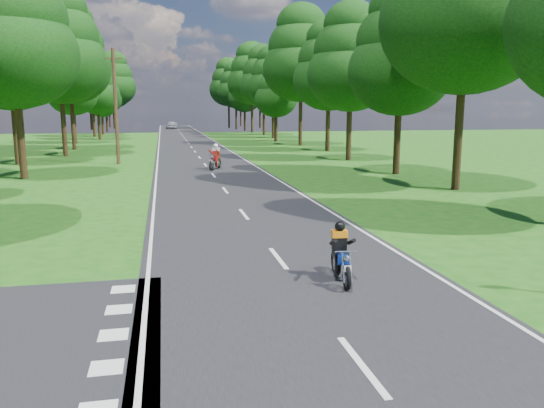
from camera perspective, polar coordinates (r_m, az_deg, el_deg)
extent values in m
plane|color=#164F12|center=(12.06, 2.71, -8.50)|extent=(160.00, 160.00, 0.00)
cube|color=black|center=(61.25, -8.96, 6.44)|extent=(7.00, 140.00, 0.02)
cube|color=silver|center=(8.53, 9.63, -16.71)|extent=(0.12, 2.00, 0.01)
cube|color=silver|center=(13.91, 0.67, -5.83)|extent=(0.12, 2.00, 0.01)
cube|color=silver|center=(19.65, -3.04, -1.10)|extent=(0.12, 2.00, 0.01)
cube|color=silver|center=(25.52, -5.06, 1.49)|extent=(0.12, 2.00, 0.01)
cube|color=silver|center=(31.43, -6.32, 3.10)|extent=(0.12, 2.00, 0.01)
cube|color=silver|center=(37.37, -7.18, 4.20)|extent=(0.12, 2.00, 0.01)
cube|color=silver|center=(43.33, -7.81, 5.00)|extent=(0.12, 2.00, 0.01)
cube|color=silver|center=(49.30, -8.28, 5.60)|extent=(0.12, 2.00, 0.01)
cube|color=silver|center=(55.27, -8.66, 6.08)|extent=(0.12, 2.00, 0.01)
cube|color=silver|center=(61.25, -8.96, 6.46)|extent=(0.12, 2.00, 0.01)
cube|color=silver|center=(67.24, -9.21, 6.77)|extent=(0.12, 2.00, 0.01)
cube|color=silver|center=(73.22, -9.42, 7.03)|extent=(0.12, 2.00, 0.01)
cube|color=silver|center=(79.21, -9.59, 7.25)|extent=(0.12, 2.00, 0.01)
cube|color=silver|center=(85.20, -9.74, 7.44)|extent=(0.12, 2.00, 0.01)
cube|color=silver|center=(91.19, -9.88, 7.61)|extent=(0.12, 2.00, 0.01)
cube|color=silver|center=(97.18, -9.99, 7.76)|extent=(0.12, 2.00, 0.01)
cube|color=silver|center=(103.18, -10.10, 7.88)|extent=(0.12, 2.00, 0.01)
cube|color=silver|center=(109.17, -10.19, 8.00)|extent=(0.12, 2.00, 0.01)
cube|color=silver|center=(115.17, -10.27, 8.10)|extent=(0.12, 2.00, 0.01)
cube|color=silver|center=(121.16, -10.34, 8.19)|extent=(0.12, 2.00, 0.01)
cube|color=silver|center=(127.16, -10.41, 8.28)|extent=(0.12, 2.00, 0.01)
cube|color=silver|center=(61.19, -12.07, 6.35)|extent=(0.10, 140.00, 0.01)
cube|color=silver|center=(61.49, -5.87, 6.54)|extent=(0.10, 140.00, 0.01)
cube|color=silver|center=(8.71, -17.38, -16.43)|extent=(0.50, 0.50, 0.01)
cube|color=silver|center=(9.80, -16.68, -13.32)|extent=(0.50, 0.50, 0.01)
cube|color=silver|center=(10.91, -16.14, -10.83)|extent=(0.50, 0.50, 0.01)
cube|color=silver|center=(12.03, -15.71, -8.81)|extent=(0.50, 0.50, 0.01)
cylinder|color=black|center=(32.80, -25.34, 5.88)|extent=(0.40, 0.40, 3.91)
ellipsoid|color=black|center=(32.88, -25.99, 14.26)|extent=(6.85, 6.85, 5.82)
ellipsoid|color=black|center=(33.10, -26.26, 17.55)|extent=(5.87, 5.87, 4.99)
cylinder|color=black|center=(41.54, -25.81, 6.46)|extent=(0.40, 0.40, 3.79)
ellipsoid|color=black|center=(41.58, -26.32, 12.88)|extent=(6.64, 6.64, 5.64)
ellipsoid|color=black|center=(41.74, -26.52, 15.40)|extent=(5.69, 5.69, 4.84)
ellipsoid|color=black|center=(41.99, -26.73, 17.90)|extent=(4.27, 4.27, 3.63)
cylinder|color=black|center=(47.37, -21.47, 7.42)|extent=(0.40, 0.40, 4.32)
ellipsoid|color=black|center=(47.48, -21.89, 13.83)|extent=(7.56, 7.56, 6.42)
ellipsoid|color=black|center=(47.69, -22.07, 16.34)|extent=(6.48, 6.48, 5.51)
ellipsoid|color=black|center=(47.98, -22.24, 18.83)|extent=(4.86, 4.86, 4.13)
cylinder|color=black|center=(54.84, -20.61, 7.80)|extent=(0.40, 0.40, 4.40)
ellipsoid|color=black|center=(54.94, -20.97, 13.45)|extent=(7.71, 7.71, 6.55)
ellipsoid|color=black|center=(55.13, -21.11, 15.67)|extent=(6.60, 6.60, 5.61)
ellipsoid|color=black|center=(55.40, -21.26, 17.87)|extent=(4.95, 4.95, 4.21)
cylinder|color=black|center=(64.63, -20.45, 7.53)|extent=(0.40, 0.40, 3.20)
ellipsoid|color=black|center=(64.61, -20.67, 11.02)|extent=(5.60, 5.60, 4.76)
ellipsoid|color=black|center=(64.67, -20.76, 12.40)|extent=(4.80, 4.80, 4.08)
ellipsoid|color=black|center=(64.77, -20.85, 13.78)|extent=(3.60, 3.60, 3.06)
cylinder|color=black|center=(71.69, -18.09, 7.88)|extent=(0.40, 0.40, 3.22)
ellipsoid|color=black|center=(71.68, -18.26, 11.04)|extent=(5.64, 5.64, 4.79)
ellipsoid|color=black|center=(71.73, -18.34, 12.29)|extent=(4.83, 4.83, 4.11)
ellipsoid|color=black|center=(71.82, -18.41, 13.54)|extent=(3.62, 3.62, 3.08)
cylinder|color=black|center=(79.57, -18.60, 8.17)|extent=(0.40, 0.40, 3.61)
ellipsoid|color=black|center=(79.58, -18.78, 11.36)|extent=(6.31, 6.31, 5.37)
ellipsoid|color=black|center=(79.65, -18.86, 12.62)|extent=(5.41, 5.41, 4.60)
ellipsoid|color=black|center=(79.76, -18.93, 13.88)|extent=(4.06, 4.06, 3.45)
cylinder|color=black|center=(87.32, -17.74, 8.04)|extent=(0.40, 0.40, 2.67)
ellipsoid|color=black|center=(87.28, -17.86, 10.19)|extent=(4.67, 4.67, 3.97)
ellipsoid|color=black|center=(87.31, -17.90, 11.04)|extent=(4.00, 4.00, 3.40)
ellipsoid|color=black|center=(87.35, -17.95, 11.89)|extent=(3.00, 3.00, 2.55)
cylinder|color=black|center=(96.45, -17.33, 8.34)|extent=(0.40, 0.40, 3.09)
ellipsoid|color=black|center=(96.43, -17.45, 10.59)|extent=(5.40, 5.40, 4.59)
ellipsoid|color=black|center=(96.47, -17.49, 11.49)|extent=(4.63, 4.63, 3.93)
ellipsoid|color=black|center=(96.52, -17.54, 12.38)|extent=(3.47, 3.47, 2.95)
cylinder|color=black|center=(102.84, -16.46, 8.86)|extent=(0.40, 0.40, 4.48)
ellipsoid|color=black|center=(102.90, -16.62, 11.92)|extent=(7.84, 7.84, 6.66)
ellipsoid|color=black|center=(103.00, -16.68, 13.14)|extent=(6.72, 6.72, 5.71)
ellipsoid|color=black|center=(103.15, -16.75, 14.35)|extent=(5.04, 5.04, 4.28)
cylinder|color=black|center=(111.87, -16.63, 8.82)|extent=(0.40, 0.40, 4.09)
ellipsoid|color=black|center=(111.90, -16.76, 11.40)|extent=(7.16, 7.16, 6.09)
ellipsoid|color=black|center=(111.98, -16.81, 12.42)|extent=(6.14, 6.14, 5.22)
ellipsoid|color=black|center=(112.09, -16.87, 13.44)|extent=(4.61, 4.61, 3.92)
cylinder|color=black|center=(27.15, 19.37, 6.26)|extent=(0.40, 0.40, 4.56)
ellipsoid|color=black|center=(27.40, 20.10, 18.04)|extent=(7.98, 7.98, 6.78)
cylinder|color=black|center=(32.86, 13.29, 6.21)|extent=(0.40, 0.40, 3.49)
ellipsoid|color=black|center=(32.86, 13.61, 13.72)|extent=(6.12, 6.12, 5.20)
ellipsoid|color=black|center=(33.02, 13.74, 16.66)|extent=(5.24, 5.24, 4.46)
ellipsoid|color=black|center=(33.26, 13.87, 19.58)|extent=(3.93, 3.93, 3.34)
cylinder|color=black|center=(41.12, 8.26, 7.26)|extent=(0.40, 0.40, 3.69)
ellipsoid|color=black|center=(41.15, 8.43, 13.59)|extent=(6.46, 6.46, 5.49)
ellipsoid|color=black|center=(41.30, 8.50, 16.08)|extent=(5.54, 5.54, 4.71)
ellipsoid|color=black|center=(41.53, 8.57, 18.55)|extent=(4.15, 4.15, 3.53)
cylinder|color=black|center=(49.84, 6.01, 7.83)|extent=(0.40, 0.40, 3.74)
ellipsoid|color=black|center=(49.87, 6.11, 13.13)|extent=(6.55, 6.55, 5.57)
ellipsoid|color=black|center=(50.00, 6.15, 15.22)|extent=(5.62, 5.62, 4.77)
ellipsoid|color=black|center=(50.19, 6.20, 17.29)|extent=(4.21, 4.21, 3.58)
cylinder|color=black|center=(57.68, 3.08, 8.63)|extent=(0.40, 0.40, 4.64)
ellipsoid|color=black|center=(57.81, 3.13, 14.30)|extent=(8.12, 8.12, 6.91)
ellipsoid|color=black|center=(58.01, 3.15, 16.53)|extent=(6.96, 6.96, 5.92)
ellipsoid|color=black|center=(58.31, 3.18, 18.74)|extent=(5.22, 5.22, 4.44)
cylinder|color=black|center=(64.44, 0.42, 8.03)|extent=(0.40, 0.40, 2.91)
ellipsoid|color=black|center=(64.40, 0.43, 11.21)|extent=(5.09, 5.09, 4.33)
ellipsoid|color=black|center=(64.45, 0.43, 12.47)|extent=(4.36, 4.36, 3.71)
ellipsoid|color=black|center=(64.52, 0.43, 13.73)|extent=(3.27, 3.27, 2.78)
cylinder|color=black|center=(71.99, 0.13, 8.64)|extent=(0.40, 0.40, 3.88)
ellipsoid|color=black|center=(72.02, 0.13, 12.44)|extent=(6.78, 6.78, 5.77)
ellipsoid|color=black|center=(72.12, 0.13, 13.94)|extent=(5.81, 5.81, 4.94)
ellipsoid|color=black|center=(72.27, 0.13, 15.43)|extent=(4.36, 4.36, 3.71)
cylinder|color=black|center=(80.36, -0.88, 8.91)|extent=(0.40, 0.40, 4.18)
ellipsoid|color=black|center=(80.41, -0.89, 12.57)|extent=(7.31, 7.31, 6.21)
ellipsoid|color=black|center=(80.52, -0.89, 14.02)|extent=(6.27, 6.27, 5.33)
ellipsoid|color=black|center=(80.68, -0.90, 15.46)|extent=(4.70, 4.70, 4.00)
cylinder|color=black|center=(89.12, -2.15, 9.17)|extent=(0.40, 0.40, 4.63)
ellipsoid|color=black|center=(89.20, -2.18, 12.84)|extent=(8.11, 8.11, 6.89)
ellipsoid|color=black|center=(89.34, -2.19, 14.28)|extent=(6.95, 6.95, 5.91)
ellipsoid|color=black|center=(89.53, -2.20, 15.72)|extent=(5.21, 5.21, 4.43)
cylinder|color=black|center=(96.31, -2.94, 8.86)|extent=(0.40, 0.40, 3.36)
ellipsoid|color=black|center=(96.30, -2.96, 11.32)|extent=(5.88, 5.88, 5.00)
ellipsoid|color=black|center=(96.35, -2.97, 12.30)|extent=(5.04, 5.04, 4.29)
ellipsoid|color=black|center=(96.43, -2.98, 13.27)|extent=(3.78, 3.78, 3.21)
cylinder|color=black|center=(103.38, -3.86, 9.14)|extent=(0.40, 0.40, 4.09)
ellipsoid|color=black|center=(103.41, -3.89, 11.93)|extent=(7.15, 7.15, 6.08)
ellipsoid|color=black|center=(103.49, -3.91, 13.03)|extent=(6.13, 6.13, 5.21)
ellipsoid|color=black|center=(103.61, -3.92, 14.13)|extent=(4.60, 4.60, 3.91)
cylinder|color=black|center=(111.01, -4.65, 9.30)|extent=(0.40, 0.40, 4.48)
ellipsoid|color=black|center=(111.06, -4.69, 12.15)|extent=(7.84, 7.84, 6.66)
ellipsoid|color=black|center=(111.16, -4.70, 13.27)|extent=(6.72, 6.72, 5.71)
ellipsoid|color=black|center=(111.30, -4.72, 14.39)|extent=(5.04, 5.04, 4.28)
cylinder|color=black|center=(121.59, -17.06, 8.82)|extent=(0.40, 0.40, 3.84)
ellipsoid|color=black|center=(121.61, -17.17, 11.04)|extent=(6.72, 6.72, 5.71)
ellipsoid|color=black|center=(121.67, -17.22, 11.92)|extent=(5.76, 5.76, 4.90)
ellipsoid|color=black|center=(121.75, -17.27, 12.80)|extent=(4.32, 4.32, 3.67)
cylinder|color=black|center=(124.37, -3.38, 9.33)|extent=(0.40, 0.40, 4.16)
ellipsoid|color=black|center=(124.40, -3.41, 11.69)|extent=(7.28, 7.28, 6.19)
ellipsoid|color=black|center=(124.47, -3.42, 12.62)|extent=(6.24, 6.24, 5.30)
ellipsoid|color=black|center=(124.57, -3.43, 13.56)|extent=(4.68, 4.68, 3.98)
cylinder|color=black|center=(106.90, -18.87, 8.51)|extent=(0.40, 0.40, 3.52)
ellipsoid|color=black|center=(106.90, -19.00, 10.83)|extent=(6.16, 6.16, 5.24)
ellipsoid|color=black|center=(106.95, -19.06, 11.74)|extent=(5.28, 5.28, 4.49)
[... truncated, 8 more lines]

